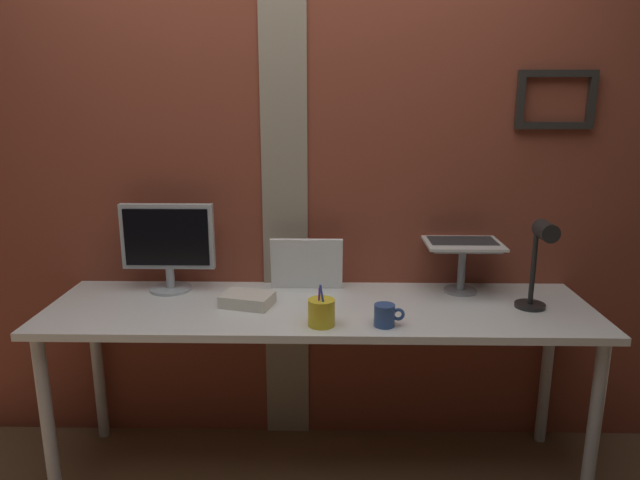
# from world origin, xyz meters

# --- Properties ---
(brick_wall_back) EXTENTS (3.47, 0.16, 2.33)m
(brick_wall_back) POSITION_xyz_m (0.00, 0.46, 1.16)
(brick_wall_back) COLOR brown
(brick_wall_back) RESTS_ON ground_plane
(desk) EXTENTS (2.20, 0.61, 0.76)m
(desk) POSITION_xyz_m (0.14, 0.09, 0.68)
(desk) COLOR white
(desk) RESTS_ON ground_plane
(monitor) EXTENTS (0.40, 0.18, 0.38)m
(monitor) POSITION_xyz_m (-0.51, 0.28, 0.98)
(monitor) COLOR #ADB2B7
(monitor) RESTS_ON desk
(laptop_stand) EXTENTS (0.28, 0.22, 0.21)m
(laptop_stand) POSITION_xyz_m (0.75, 0.28, 0.90)
(laptop_stand) COLOR gray
(laptop_stand) RESTS_ON desk
(laptop) EXTENTS (0.32, 0.31, 0.20)m
(laptop) POSITION_xyz_m (0.75, 0.35, 1.02)
(laptop) COLOR silver
(laptop) RESTS_ON laptop_stand
(whiteboard_panel) EXTENTS (0.31, 0.06, 0.23)m
(whiteboard_panel) POSITION_xyz_m (0.08, 0.30, 0.87)
(whiteboard_panel) COLOR white
(whiteboard_panel) RESTS_ON desk
(desk_lamp) EXTENTS (0.12, 0.20, 0.37)m
(desk_lamp) POSITION_xyz_m (0.99, 0.04, 0.99)
(desk_lamp) COLOR black
(desk_lamp) RESTS_ON desk
(pen_cup) EXTENTS (0.10, 0.10, 0.17)m
(pen_cup) POSITION_xyz_m (0.15, -0.11, 0.81)
(pen_cup) COLOR yellow
(pen_cup) RESTS_ON desk
(coffee_mug) EXTENTS (0.11, 0.08, 0.08)m
(coffee_mug) POSITION_xyz_m (0.39, -0.11, 0.80)
(coffee_mug) COLOR #2D4C8C
(coffee_mug) RESTS_ON desk
(paper_clutter_stack) EXTENTS (0.23, 0.19, 0.05)m
(paper_clutter_stack) POSITION_xyz_m (-0.15, 0.09, 0.78)
(paper_clutter_stack) COLOR silver
(paper_clutter_stack) RESTS_ON desk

